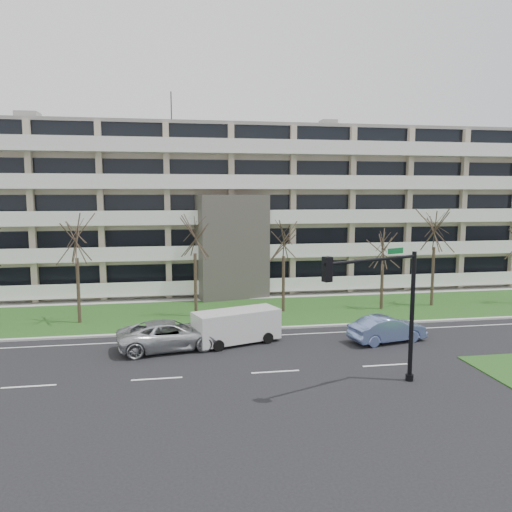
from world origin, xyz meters
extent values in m
plane|color=black|center=(0.00, 0.00, 0.00)|extent=(160.00, 160.00, 0.00)
cube|color=#1F4C19|center=(0.00, 13.00, 0.03)|extent=(90.00, 10.00, 0.06)
cube|color=#B2B2AD|center=(0.00, 8.00, 0.06)|extent=(90.00, 0.35, 0.12)
cube|color=#B2B2AD|center=(0.00, 18.50, 0.04)|extent=(90.00, 2.00, 0.08)
cube|color=white|center=(0.00, 6.50, 0.01)|extent=(90.00, 0.12, 0.01)
cube|color=tan|center=(0.00, 25.50, 7.50)|extent=(60.00, 12.00, 15.00)
cube|color=gray|center=(0.00, 25.50, 15.15)|extent=(60.50, 12.50, 0.30)
cube|color=#4C4742|center=(0.00, 18.50, 4.50)|extent=(6.39, 3.69, 9.00)
cube|color=black|center=(0.00, 18.30, 2.00)|extent=(4.92, 1.19, 3.50)
cube|color=gray|center=(-18.00, 25.50, 15.90)|extent=(2.00, 2.00, 1.20)
cylinder|color=black|center=(-5.00, 25.50, 17.00)|extent=(0.10, 0.10, 3.50)
cube|color=black|center=(0.00, 19.48, 2.10)|extent=(58.00, 0.10, 1.80)
cube|color=white|center=(0.00, 18.80, 0.60)|extent=(58.00, 1.40, 0.22)
cube|color=white|center=(0.00, 18.15, 1.20)|extent=(58.00, 0.08, 1.00)
cube|color=black|center=(0.00, 19.48, 5.10)|extent=(58.00, 0.10, 1.80)
cube|color=white|center=(0.00, 18.80, 3.60)|extent=(58.00, 1.40, 0.22)
cube|color=white|center=(0.00, 18.15, 4.20)|extent=(58.00, 0.08, 1.00)
cube|color=black|center=(0.00, 19.48, 8.10)|extent=(58.00, 0.10, 1.80)
cube|color=white|center=(0.00, 18.80, 6.60)|extent=(58.00, 1.40, 0.22)
cube|color=white|center=(0.00, 18.15, 7.20)|extent=(58.00, 0.08, 1.00)
cube|color=black|center=(0.00, 19.48, 11.10)|extent=(58.00, 0.10, 1.80)
cube|color=white|center=(0.00, 18.80, 9.60)|extent=(58.00, 1.40, 0.22)
cube|color=white|center=(0.00, 18.15, 10.20)|extent=(58.00, 0.08, 1.00)
cube|color=black|center=(0.00, 19.48, 14.10)|extent=(58.00, 0.10, 1.80)
cube|color=white|center=(0.00, 18.80, 12.60)|extent=(58.00, 1.40, 0.22)
cube|color=white|center=(0.00, 18.15, 13.20)|extent=(58.00, 0.08, 1.00)
imported|color=#B6B9BE|center=(-5.36, 4.73, 0.85)|extent=(6.51, 3.79, 1.70)
imported|color=#6E84BF|center=(7.90, 4.03, 0.80)|extent=(5.08, 2.63, 1.60)
cube|color=silver|center=(-1.34, 5.28, 1.11)|extent=(5.58, 3.48, 1.84)
cube|color=black|center=(-1.34, 5.28, 1.65)|extent=(5.16, 3.22, 0.68)
cube|color=silver|center=(1.01, 6.05, 0.97)|extent=(0.90, 1.85, 1.16)
cylinder|color=black|center=(-2.60, 3.85, 0.34)|extent=(0.72, 0.44, 0.68)
cylinder|color=black|center=(-3.21, 5.69, 0.34)|extent=(0.72, 0.44, 0.68)
cylinder|color=black|center=(0.53, 4.88, 0.34)|extent=(0.72, 0.44, 0.68)
cylinder|color=black|center=(-0.08, 6.72, 0.34)|extent=(0.72, 0.44, 0.68)
cylinder|color=black|center=(6.26, -2.26, 0.16)|extent=(0.38, 0.38, 0.32)
cylinder|color=black|center=(6.26, -2.26, 3.20)|extent=(0.21, 0.21, 6.39)
cylinder|color=black|center=(3.70, -3.29, 6.18)|extent=(5.19, 2.22, 0.15)
cube|color=black|center=(1.33, -4.25, 5.97)|extent=(0.44, 0.44, 1.07)
sphere|color=red|center=(1.33, -4.25, 6.31)|extent=(0.21, 0.21, 0.21)
sphere|color=orange|center=(1.33, -4.25, 5.97)|extent=(0.21, 0.21, 0.21)
sphere|color=green|center=(1.33, -4.25, 5.62)|extent=(0.21, 0.21, 0.21)
cube|color=#0C5926|center=(5.08, -2.73, 6.50)|extent=(0.90, 0.40, 0.27)
cylinder|color=#382B21|center=(-11.71, 11.73, 2.33)|extent=(0.24, 0.24, 4.65)
cylinder|color=#382B21|center=(-3.51, 12.25, 2.38)|extent=(0.24, 0.24, 4.76)
cylinder|color=#382B21|center=(3.24, 12.69, 2.18)|extent=(0.24, 0.24, 4.37)
cylinder|color=#382B21|center=(11.06, 12.19, 1.80)|extent=(0.24, 0.24, 3.59)
cylinder|color=#382B21|center=(15.63, 12.72, 2.41)|extent=(0.24, 0.24, 4.83)
camera|label=1|loc=(-5.04, -24.24, 9.16)|focal=35.00mm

